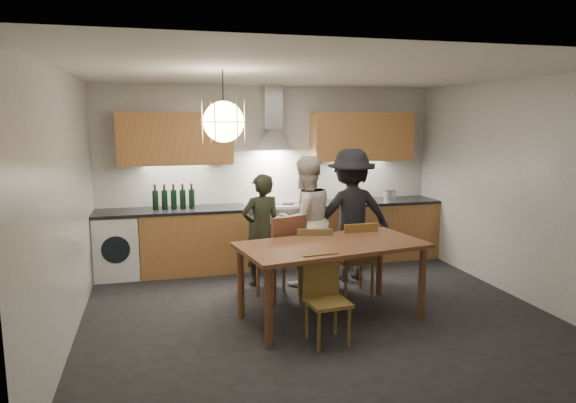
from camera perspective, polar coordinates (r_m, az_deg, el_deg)
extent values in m
plane|color=black|center=(5.83, 3.15, -12.27)|extent=(5.00, 5.00, 0.00)
cube|color=white|center=(7.64, -1.94, 2.96)|extent=(5.00, 0.02, 2.60)
cube|color=white|center=(3.46, 14.86, -5.05)|extent=(5.00, 0.02, 2.60)
cube|color=white|center=(5.29, -23.47, -0.61)|extent=(0.02, 4.50, 2.60)
cube|color=white|center=(6.69, 24.11, 1.26)|extent=(0.02, 4.50, 2.60)
cube|color=white|center=(5.44, 3.39, 14.13)|extent=(5.00, 4.50, 0.02)
cube|color=#BD8448|center=(7.32, -10.40, -4.37)|extent=(1.45, 0.60, 0.86)
cube|color=#BD8448|center=(7.96, 9.02, -3.24)|extent=(2.05, 0.60, 0.86)
cube|color=white|center=(7.33, -18.44, -4.73)|extent=(0.58, 0.58, 0.85)
cube|color=black|center=(7.22, -12.88, -1.00)|extent=(2.05, 0.62, 0.04)
cube|color=black|center=(7.87, 9.10, -0.04)|extent=(2.05, 0.62, 0.04)
cube|color=silver|center=(7.50, -1.39, -4.13)|extent=(0.90, 0.60, 0.80)
cube|color=black|center=(7.24, -0.87, -4.79)|extent=(0.78, 0.02, 0.42)
cube|color=slate|center=(7.41, -1.40, -0.82)|extent=(0.90, 0.60, 0.08)
cube|color=silver|center=(7.15, -0.93, -0.70)|extent=(0.90, 0.08, 0.04)
cube|color=tan|center=(7.24, -12.40, 6.86)|extent=(1.55, 0.35, 0.72)
cube|color=tan|center=(7.85, 8.24, 7.14)|extent=(1.55, 0.35, 0.72)
cube|color=silver|center=(7.47, -1.75, 10.43)|extent=(0.26, 0.22, 0.62)
cylinder|color=black|center=(5.11, -7.23, 11.59)|extent=(0.01, 0.01, 0.50)
sphere|color=#FFE0A5|center=(5.10, -7.17, 8.78)|extent=(0.40, 0.40, 0.40)
torus|color=gold|center=(5.10, -7.17, 8.78)|extent=(0.43, 0.43, 0.01)
cube|color=brown|center=(5.48, 4.89, -4.86)|extent=(2.08, 1.28, 0.04)
cylinder|color=brown|center=(4.89, -2.18, -11.64)|extent=(0.08, 0.08, 0.78)
cylinder|color=brown|center=(5.60, -5.28, -8.93)|extent=(0.08, 0.08, 0.78)
cylinder|color=brown|center=(5.76, 14.67, -8.71)|extent=(0.08, 0.08, 0.78)
cylinder|color=brown|center=(6.37, 10.14, -6.80)|extent=(0.08, 0.08, 0.78)
cube|color=brown|center=(6.13, -0.98, -6.24)|extent=(0.59, 0.59, 0.04)
cube|color=brown|center=(5.89, 0.12, -4.11)|extent=(0.45, 0.19, 0.51)
cylinder|color=brown|center=(6.46, -0.47, -7.85)|extent=(0.04, 0.04, 0.48)
cylinder|color=brown|center=(6.16, 1.47, -8.70)|extent=(0.04, 0.04, 0.48)
cylinder|color=brown|center=(6.27, -3.38, -8.40)|extent=(0.04, 0.04, 0.48)
cylinder|color=brown|center=(5.96, -1.52, -9.32)|extent=(0.04, 0.04, 0.48)
cube|color=brown|center=(6.10, 2.87, -6.96)|extent=(0.49, 0.49, 0.04)
cube|color=brown|center=(5.86, 3.00, -5.20)|extent=(0.40, 0.14, 0.44)
cylinder|color=brown|center=(6.33, 4.26, -8.51)|extent=(0.03, 0.03, 0.42)
cylinder|color=brown|center=(6.02, 4.53, -9.46)|extent=(0.03, 0.03, 0.42)
cylinder|color=brown|center=(6.31, 1.26, -8.54)|extent=(0.03, 0.03, 0.42)
cylinder|color=brown|center=(6.00, 1.37, -9.50)|extent=(0.03, 0.03, 0.42)
cube|color=brown|center=(6.30, 7.34, -6.38)|extent=(0.43, 0.43, 0.04)
cube|color=brown|center=(6.07, 8.09, -4.58)|extent=(0.42, 0.05, 0.46)
cylinder|color=brown|center=(6.58, 8.08, -7.83)|extent=(0.04, 0.04, 0.43)
cylinder|color=brown|center=(6.29, 9.34, -8.68)|extent=(0.04, 0.04, 0.43)
cylinder|color=brown|center=(6.45, 5.31, -8.12)|extent=(0.04, 0.04, 0.43)
cylinder|color=brown|center=(6.16, 6.46, -9.00)|extent=(0.04, 0.04, 0.43)
cube|color=brown|center=(4.98, 4.45, -11.12)|extent=(0.41, 0.41, 0.04)
cube|color=brown|center=(5.06, 3.69, -8.11)|extent=(0.38, 0.07, 0.41)
cylinder|color=brown|center=(4.87, 3.47, -14.26)|extent=(0.03, 0.03, 0.39)
cylinder|color=brown|center=(5.13, 2.11, -12.99)|extent=(0.03, 0.03, 0.39)
cylinder|color=brown|center=(4.99, 6.80, -13.72)|extent=(0.03, 0.03, 0.39)
cylinder|color=brown|center=(5.24, 5.29, -12.53)|extent=(0.03, 0.03, 0.39)
imported|color=black|center=(6.58, -2.96, -3.17)|extent=(0.58, 0.44, 1.44)
imported|color=beige|center=(6.57, 1.91, -2.19)|extent=(0.94, 0.81, 1.67)
imported|color=black|center=(6.83, 6.98, -1.49)|extent=(1.16, 0.70, 1.74)
imported|color=#BDBDC1|center=(7.67, 7.55, 0.16)|extent=(0.31, 0.31, 0.07)
cylinder|color=silver|center=(8.04, 11.19, 0.71)|extent=(0.21, 0.21, 0.13)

